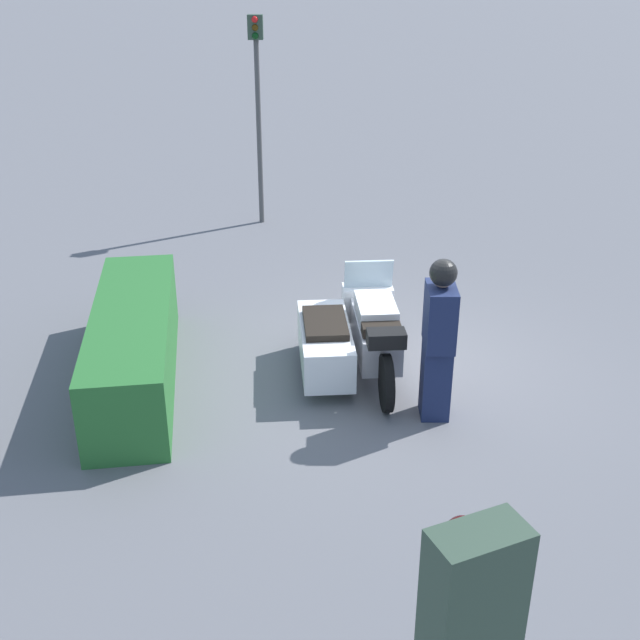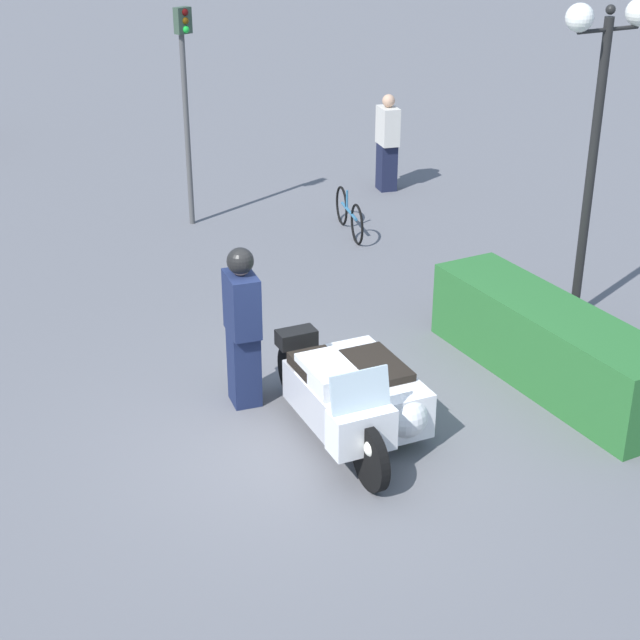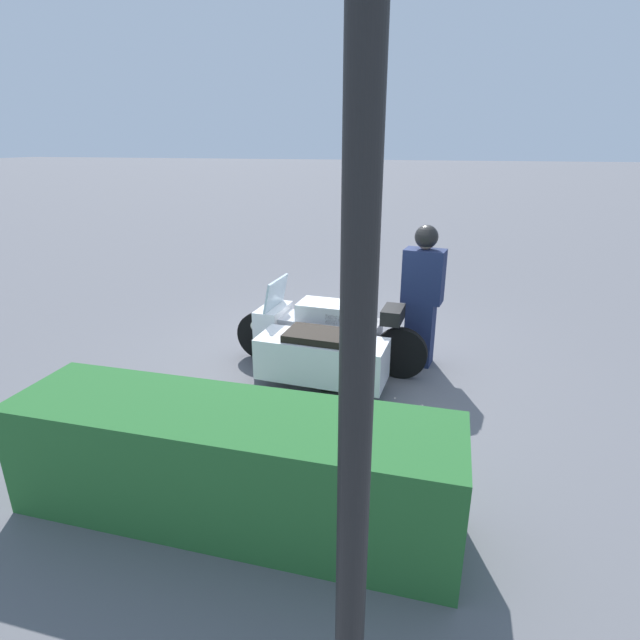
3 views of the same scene
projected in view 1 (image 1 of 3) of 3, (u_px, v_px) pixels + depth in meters
ground_plane at (397, 373)px, 9.88m from camera, size 160.00×160.00×0.00m
police_motorcycle at (349, 333)px, 9.83m from camera, size 2.60×1.36×1.16m
officer_rider at (439, 336)px, 8.62m from camera, size 0.55×0.38×1.87m
hedge_bush_curbside at (134, 346)px, 9.51m from camera, size 3.50×0.90×0.95m
traffic_light_near at (258, 92)px, 14.00m from camera, size 0.22×0.28×3.67m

